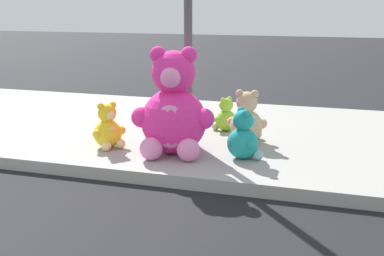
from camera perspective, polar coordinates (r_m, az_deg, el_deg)
name	(u,v)px	position (r m, az deg, el deg)	size (l,w,h in m)	color
sidewalk	(144,129)	(8.18, -5.30, -0.07)	(28.00, 4.40, 0.15)	#9E9B93
sign_pole	(188,14)	(6.85, -0.43, 12.32)	(0.56, 0.11, 3.20)	#4C4C51
plush_pink_large	(173,112)	(6.43, -2.05, 1.76)	(1.01, 0.93, 1.33)	#F22D93
plush_lime	(225,117)	(7.69, 3.65, 1.19)	(0.36, 0.36, 0.51)	#8CD133
plush_white	(180,109)	(8.07, -1.28, 2.12)	(0.42, 0.47, 0.62)	white
plush_red	(167,117)	(7.55, -2.78, 1.20)	(0.43, 0.41, 0.58)	red
plush_tan	(247,121)	(7.10, 5.98, 0.79)	(0.55, 0.49, 0.71)	tan
plush_yellow	(108,130)	(6.85, -9.12, -0.17)	(0.43, 0.42, 0.60)	yellow
plush_teal	(244,138)	(6.32, 5.72, -1.15)	(0.45, 0.43, 0.62)	teal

